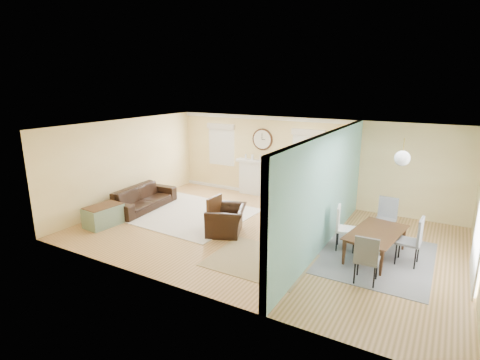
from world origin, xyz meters
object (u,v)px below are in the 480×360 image
sofa (143,198)px  dining_table (377,245)px  credenza (332,207)px  eames_chair (226,220)px  green_chair (312,203)px

sofa → dining_table: sofa is taller
sofa → dining_table: size_ratio=1.36×
sofa → credenza: credenza is taller
eames_chair → sofa: bearing=-118.4°
credenza → green_chair: bearing=159.0°
green_chair → credenza: size_ratio=0.45×
sofa → green_chair: bearing=-70.5°
sofa → credenza: bearing=-75.8°
eames_chair → credenza: (2.03, 2.09, 0.06)m
sofa → credenza: 5.42m
eames_chair → dining_table: 3.51m
green_chair → credenza: 0.70m
credenza → dining_table: (1.45, -1.66, -0.11)m
sofa → eames_chair: bearing=-100.7°
green_chair → credenza: credenza is taller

